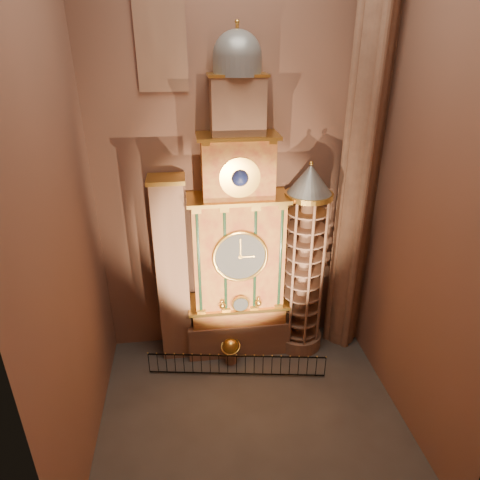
{
  "coord_description": "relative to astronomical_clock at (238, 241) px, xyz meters",
  "views": [
    {
      "loc": [
        -2.4,
        -14.62,
        16.1
      ],
      "look_at": [
        -0.14,
        3.0,
        7.68
      ],
      "focal_mm": 32.0,
      "sensor_mm": 36.0,
      "label": 1
    }
  ],
  "objects": [
    {
      "name": "floor",
      "position": [
        0.0,
        -4.96,
        -6.68
      ],
      "size": [
        14.0,
        14.0,
        0.0
      ],
      "primitive_type": "plane",
      "color": "#383330",
      "rests_on": "ground"
    },
    {
      "name": "wall_back",
      "position": [
        0.0,
        1.04,
        4.32
      ],
      "size": [
        22.0,
        0.0,
        22.0
      ],
      "primitive_type": "plane",
      "rotation": [
        1.57,
        0.0,
        0.0
      ],
      "color": "#855847",
      "rests_on": "floor"
    },
    {
      "name": "wall_left",
      "position": [
        -7.0,
        -4.96,
        4.32
      ],
      "size": [
        0.0,
        22.0,
        22.0
      ],
      "primitive_type": "plane",
      "rotation": [
        1.57,
        0.0,
        1.57
      ],
      "color": "#855847",
      "rests_on": "floor"
    },
    {
      "name": "wall_right",
      "position": [
        7.0,
        -4.96,
        4.32
      ],
      "size": [
        0.0,
        22.0,
        22.0
      ],
      "primitive_type": "plane",
      "rotation": [
        1.57,
        0.0,
        -1.57
      ],
      "color": "#855847",
      "rests_on": "floor"
    },
    {
      "name": "astronomical_clock",
      "position": [
        0.0,
        0.0,
        0.0
      ],
      "size": [
        5.6,
        2.41,
        16.7
      ],
      "color": "#8C634C",
      "rests_on": "floor"
    },
    {
      "name": "portrait_tower",
      "position": [
        -3.4,
        0.02,
        -1.53
      ],
      "size": [
        1.8,
        1.6,
        10.2
      ],
      "color": "#8C634C",
      "rests_on": "floor"
    },
    {
      "name": "stair_turret",
      "position": [
        3.5,
        -0.26,
        -1.41
      ],
      "size": [
        2.5,
        2.5,
        10.8
      ],
      "color": "#8C634C",
      "rests_on": "floor"
    },
    {
      "name": "gothic_pier",
      "position": [
        6.1,
        0.04,
        4.32
      ],
      "size": [
        2.04,
        2.04,
        22.0
      ],
      "color": "#8C634C",
      "rests_on": "floor"
    },
    {
      "name": "stained_glass_window",
      "position": [
        -3.2,
        0.95,
        9.82
      ],
      "size": [
        2.2,
        0.14,
        5.2
      ],
      "color": "navy",
      "rests_on": "wall_back"
    },
    {
      "name": "celestial_globe",
      "position": [
        -0.57,
        -1.36,
        -5.76
      ],
      "size": [
        1.36,
        1.33,
        1.53
      ],
      "color": "#8C634C",
      "rests_on": "floor"
    },
    {
      "name": "iron_railing",
      "position": [
        -0.38,
        -2.4,
        -6.0
      ],
      "size": [
        9.08,
        1.5,
        1.25
      ],
      "color": "black",
      "rests_on": "floor"
    }
  ]
}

